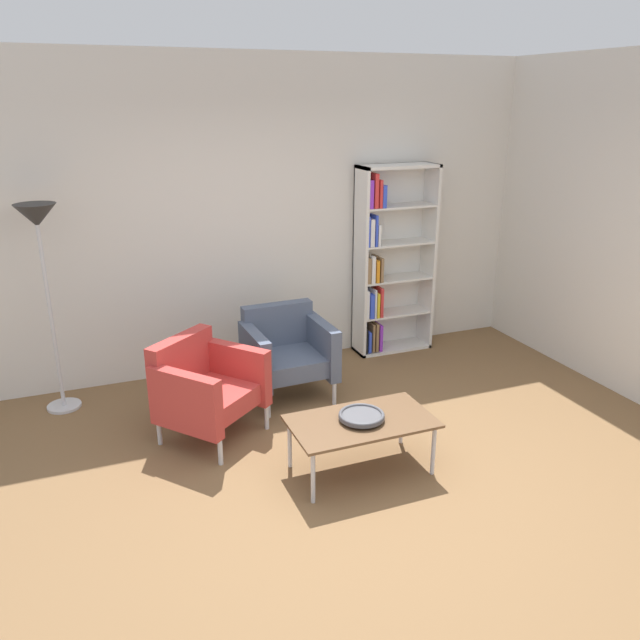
{
  "coord_description": "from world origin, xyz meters",
  "views": [
    {
      "loc": [
        -1.59,
        -3.28,
        2.52
      ],
      "look_at": [
        0.05,
        0.84,
        0.95
      ],
      "focal_mm": 35.62,
      "sensor_mm": 36.0,
      "label": 1
    }
  ],
  "objects_px": {
    "decorative_bowl": "(362,416)",
    "floor_lamp_torchiere": "(40,241)",
    "armchair_by_bookshelf": "(287,351)",
    "bookshelf_tall": "(386,263)",
    "coffee_table_low": "(361,424)",
    "armchair_corner_red": "(205,386)"
  },
  "relations": [
    {
      "from": "coffee_table_low",
      "to": "floor_lamp_torchiere",
      "type": "bearing_deg",
      "value": 136.95
    },
    {
      "from": "armchair_corner_red",
      "to": "bookshelf_tall",
      "type": "bearing_deg",
      "value": -11.6
    },
    {
      "from": "decorative_bowl",
      "to": "floor_lamp_torchiere",
      "type": "height_order",
      "value": "floor_lamp_torchiere"
    },
    {
      "from": "bookshelf_tall",
      "to": "armchair_corner_red",
      "type": "distance_m",
      "value": 2.43
    },
    {
      "from": "bookshelf_tall",
      "to": "coffee_table_low",
      "type": "xyz_separation_m",
      "value": [
        -1.21,
        -2.0,
        -0.56
      ]
    },
    {
      "from": "armchair_corner_red",
      "to": "armchair_by_bookshelf",
      "type": "bearing_deg",
      "value": -9.94
    },
    {
      "from": "floor_lamp_torchiere",
      "to": "armchair_by_bookshelf",
      "type": "bearing_deg",
      "value": -13.76
    },
    {
      "from": "coffee_table_low",
      "to": "floor_lamp_torchiere",
      "type": "height_order",
      "value": "floor_lamp_torchiere"
    },
    {
      "from": "armchair_by_bookshelf",
      "to": "floor_lamp_torchiere",
      "type": "bearing_deg",
      "value": 164.46
    },
    {
      "from": "coffee_table_low",
      "to": "armchair_by_bookshelf",
      "type": "relative_size",
      "value": 1.28
    },
    {
      "from": "decorative_bowl",
      "to": "armchair_by_bookshelf",
      "type": "relative_size",
      "value": 0.41
    },
    {
      "from": "armchair_corner_red",
      "to": "floor_lamp_torchiere",
      "type": "bearing_deg",
      "value": 99.95
    },
    {
      "from": "coffee_table_low",
      "to": "decorative_bowl",
      "type": "relative_size",
      "value": 3.12
    },
    {
      "from": "decorative_bowl",
      "to": "floor_lamp_torchiere",
      "type": "relative_size",
      "value": 0.18
    },
    {
      "from": "coffee_table_low",
      "to": "decorative_bowl",
      "type": "distance_m",
      "value": 0.07
    },
    {
      "from": "decorative_bowl",
      "to": "coffee_table_low",
      "type": "bearing_deg",
      "value": 126.87
    },
    {
      "from": "decorative_bowl",
      "to": "bookshelf_tall",
      "type": "bearing_deg",
      "value": 58.95
    },
    {
      "from": "bookshelf_tall",
      "to": "floor_lamp_torchiere",
      "type": "xyz_separation_m",
      "value": [
        -3.15,
        -0.18,
        0.52
      ]
    },
    {
      "from": "decorative_bowl",
      "to": "floor_lamp_torchiere",
      "type": "xyz_separation_m",
      "value": [
        -1.95,
        1.82,
        1.01
      ]
    },
    {
      "from": "coffee_table_low",
      "to": "armchair_corner_red",
      "type": "height_order",
      "value": "armchair_corner_red"
    },
    {
      "from": "floor_lamp_torchiere",
      "to": "coffee_table_low",
      "type": "bearing_deg",
      "value": -43.05
    },
    {
      "from": "coffee_table_low",
      "to": "floor_lamp_torchiere",
      "type": "distance_m",
      "value": 2.88
    }
  ]
}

